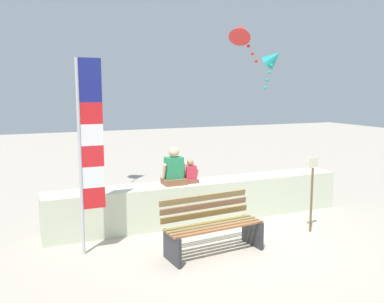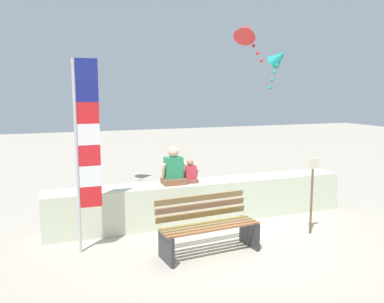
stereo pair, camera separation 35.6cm
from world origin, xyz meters
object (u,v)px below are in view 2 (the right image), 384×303
Objects in this scene: park_bench at (207,227)px; person_child at (190,174)px; person_adult at (174,169)px; flag_banner at (84,143)px; kite_red at (246,31)px; sign_post at (312,190)px; kite_teal at (279,58)px.

person_child is (0.26, 1.48, 0.55)m from park_bench.
person_adult is 0.24× the size of flag_banner.
park_bench is at bearing -21.61° from flag_banner.
kite_red is at bearing 37.68° from person_adult.
flag_banner is at bearing -158.92° from person_child.
sign_post is (3.83, -0.57, -0.93)m from flag_banner.
person_adult is 0.35m from person_child.
park_bench is 2.32m from flag_banner.
person_adult is at bearing -155.47° from kite_teal.
park_bench is 1.59× the size of kite_teal.
person_child is 3.91m from kite_teal.
person_adult is at bearing 147.73° from sign_post.
flag_banner is at bearing 171.57° from sign_post.
kite_teal is 3.87m from sign_post.
kite_teal is 0.76× the size of sign_post.
park_bench is 1.62m from person_adult.
flag_banner is 2.93× the size of kite_teal.
kite_red is 1.07× the size of kite_teal.
flag_banner is (-2.03, -0.78, 0.77)m from person_child.
person_adult is at bearing -179.94° from person_child.
flag_banner is 2.75× the size of kite_red.
kite_red is at bearing 83.78° from sign_post.
park_bench is at bearing -176.28° from sign_post.
kite_teal is at bearing 70.39° from sign_post.
park_bench is at bearing -87.03° from person_adult.
kite_teal is (3.13, 1.43, 2.24)m from person_adult.
sign_post is (2.06, 0.13, 0.39)m from park_bench.
flag_banner is at bearing -155.21° from person_adult.
person_adult is 4.28m from kite_red.
kite_teal is at bearing 27.08° from person_child.
person_child reaches higher than park_bench.
kite_red is at bearing 32.90° from flag_banner.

